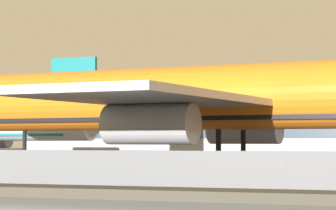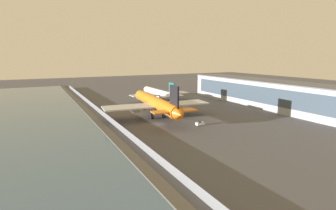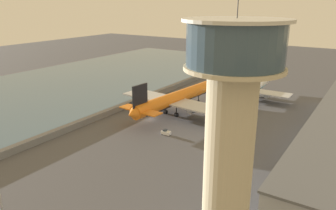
{
  "view_description": "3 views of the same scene",
  "coord_description": "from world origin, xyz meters",
  "px_view_note": "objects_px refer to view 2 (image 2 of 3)",
  "views": [
    {
      "loc": [
        8.55,
        -56.58,
        2.76
      ],
      "look_at": [
        -13.3,
        2.18,
        5.67
      ],
      "focal_mm": 85.0,
      "sensor_mm": 36.0,
      "label": 1
    },
    {
      "loc": [
        89.62,
        -41.71,
        26.09
      ],
      "look_at": [
        -9.14,
        8.9,
        5.29
      ],
      "focal_mm": 28.0,
      "sensor_mm": 36.0,
      "label": 2
    },
    {
      "loc": [
        94.41,
        69.74,
        43.2
      ],
      "look_at": [
        -3.73,
        5.62,
        5.79
      ],
      "focal_mm": 35.0,
      "sensor_mm": 36.0,
      "label": 3
    }
  ],
  "objects_px": {
    "cargo_jet_orange": "(156,103)",
    "ops_van": "(160,97)",
    "passenger_jet_white_teal": "(159,93)",
    "baggage_tug": "(200,123)"
  },
  "relations": [
    {
      "from": "cargo_jet_orange",
      "to": "ops_van",
      "type": "relative_size",
      "value": 9.69
    },
    {
      "from": "cargo_jet_orange",
      "to": "ops_van",
      "type": "xyz_separation_m",
      "value": [
        -42.08,
        21.84,
        -4.81
      ]
    },
    {
      "from": "passenger_jet_white_teal",
      "to": "baggage_tug",
      "type": "height_order",
      "value": "passenger_jet_white_teal"
    },
    {
      "from": "cargo_jet_orange",
      "to": "baggage_tug",
      "type": "bearing_deg",
      "value": 24.26
    },
    {
      "from": "baggage_tug",
      "to": "ops_van",
      "type": "relative_size",
      "value": 0.58
    },
    {
      "from": "cargo_jet_orange",
      "to": "baggage_tug",
      "type": "xyz_separation_m",
      "value": [
        20.28,
        9.14,
        -5.28
      ]
    },
    {
      "from": "passenger_jet_white_teal",
      "to": "ops_van",
      "type": "height_order",
      "value": "passenger_jet_white_teal"
    },
    {
      "from": "baggage_tug",
      "to": "ops_van",
      "type": "xyz_separation_m",
      "value": [
        -62.35,
        12.7,
        0.47
      ]
    },
    {
      "from": "passenger_jet_white_teal",
      "to": "ops_van",
      "type": "relative_size",
      "value": 7.49
    },
    {
      "from": "ops_van",
      "to": "baggage_tug",
      "type": "bearing_deg",
      "value": -11.51
    }
  ]
}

